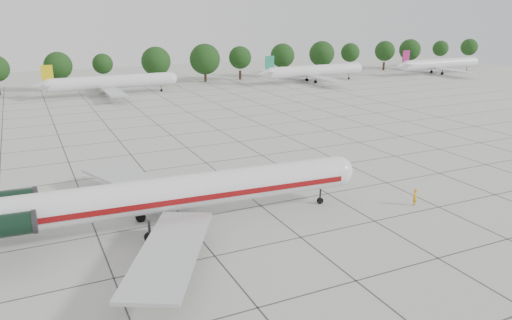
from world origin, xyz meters
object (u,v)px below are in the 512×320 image
Objects in this scene: ground_crew at (415,197)px; bg_airliner_c at (111,82)px; bg_airliner_d at (314,71)px; main_airliner at (150,196)px; bg_airliner_e at (440,64)px.

bg_airliner_c is at bearing -109.42° from ground_crew.
bg_airliner_d is at bearing -2.21° from bg_airliner_c.
main_airliner is 26.19m from ground_crew.
bg_airliner_d is at bearing 53.12° from main_airliner.
ground_crew is at bearing -8.67° from main_airliner.
main_airliner is 127.32m from bg_airliner_e.
ground_crew is 0.06× the size of bg_airliner_c.
bg_airliner_c is 95.54m from bg_airliner_e.
bg_airliner_e is at bearing 37.75° from main_airliner.
bg_airliner_d is 43.07m from bg_airliner_e.
bg_airliner_e is at bearing -166.40° from ground_crew.
bg_airliner_d is (62.25, 73.10, -0.39)m from main_airliner.
bg_airliner_d is (52.42, -2.02, 0.00)m from bg_airliner_c.
bg_airliner_e is (95.47, -3.53, 0.00)m from bg_airliner_c.
main_airliner is 1.41× the size of bg_airliner_c.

